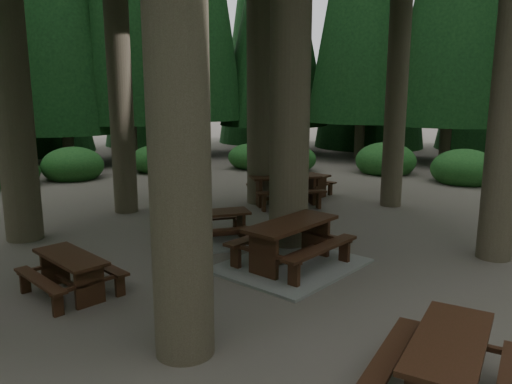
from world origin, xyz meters
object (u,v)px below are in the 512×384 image
picnic_table_c (214,232)px  picnic_table_a (291,251)px  picnic_table_d (285,185)px  picnic_table_b (71,269)px  picnic_table_f (304,181)px  picnic_table_e (448,362)px

picnic_table_c → picnic_table_a: bearing=-62.0°
picnic_table_c → picnic_table_d: size_ratio=0.97×
picnic_table_b → picnic_table_c: 3.61m
picnic_table_a → picnic_table_b: (-3.90, 0.63, 0.13)m
picnic_table_a → picnic_table_f: bearing=33.6°
picnic_table_f → picnic_table_c: bearing=-76.3°
picnic_table_e → picnic_table_d: bearing=36.9°
picnic_table_e → picnic_table_f: size_ratio=1.15×
picnic_table_d → picnic_table_a: bearing=-104.6°
picnic_table_b → picnic_table_c: (3.25, 1.55, -0.23)m
picnic_table_d → picnic_table_f: size_ratio=1.20×
picnic_table_d → picnic_table_f: bearing=50.7°
picnic_table_d → picnic_table_f: (1.25, 0.86, -0.11)m
picnic_table_c → picnic_table_d: picnic_table_d is taller
picnic_table_b → picnic_table_c: picnic_table_c is taller
picnic_table_f → picnic_table_a: bearing=-57.5°
picnic_table_a → picnic_table_f: size_ratio=1.60×
picnic_table_b → picnic_table_e: 5.89m
picnic_table_b → picnic_table_e: (3.02, -5.06, 0.07)m
picnic_table_a → picnic_table_b: bearing=150.7°
picnic_table_b → picnic_table_d: bearing=-75.9°
picnic_table_b → picnic_table_e: size_ratio=0.81×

